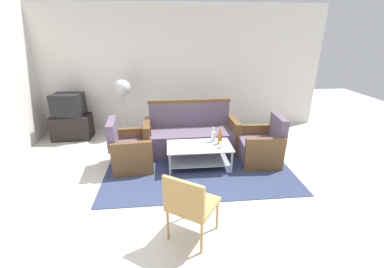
{
  "coord_description": "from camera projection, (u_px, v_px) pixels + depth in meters",
  "views": [
    {
      "loc": [
        -0.38,
        -3.0,
        2.21
      ],
      "look_at": [
        0.01,
        0.89,
        0.65
      ],
      "focal_mm": 24.04,
      "sensor_mm": 36.0,
      "label": 1
    }
  ],
  "objects": [
    {
      "name": "couch",
      "position": [
        191.0,
        135.0,
        5.06
      ],
      "size": [
        1.81,
        0.77,
        0.96
      ],
      "rotation": [
        0.0,
        0.0,
        3.16
      ],
      "color": "#5B4C60",
      "rests_on": "rug"
    },
    {
      "name": "bottle_brown",
      "position": [
        220.0,
        138.0,
        4.4
      ],
      "size": [
        0.08,
        0.08,
        0.28
      ],
      "color": "brown",
      "rests_on": "coffee_table"
    },
    {
      "name": "ground_plane",
      "position": [
        198.0,
        200.0,
        3.63
      ],
      "size": [
        14.0,
        14.0,
        0.0
      ],
      "primitive_type": "plane",
      "color": "beige"
    },
    {
      "name": "wicker_chair",
      "position": [
        189.0,
        203.0,
        2.77
      ],
      "size": [
        0.67,
        0.67,
        0.84
      ],
      "rotation": [
        0.0,
        0.0,
        -0.59
      ],
      "color": "#AD844C",
      "rests_on": "ground"
    },
    {
      "name": "coffee_table",
      "position": [
        199.0,
        153.0,
        4.42
      ],
      "size": [
        1.1,
        0.6,
        0.4
      ],
      "color": "silver",
      "rests_on": "rug"
    },
    {
      "name": "armchair_left",
      "position": [
        131.0,
        151.0,
        4.45
      ],
      "size": [
        0.75,
        0.81,
        0.85
      ],
      "rotation": [
        0.0,
        0.0,
        -1.49
      ],
      "color": "#5B4C60",
      "rests_on": "rug"
    },
    {
      "name": "television",
      "position": [
        68.0,
        105.0,
        5.48
      ],
      "size": [
        0.64,
        0.51,
        0.48
      ],
      "rotation": [
        0.0,
        0.0,
        3.03
      ],
      "color": "black",
      "rests_on": "tv_stand"
    },
    {
      "name": "cup",
      "position": [
        221.0,
        145.0,
        4.27
      ],
      "size": [
        0.08,
        0.08,
        0.1
      ],
      "primitive_type": "cylinder",
      "color": "silver",
      "rests_on": "coffee_table"
    },
    {
      "name": "wall_back",
      "position": [
        183.0,
        69.0,
        5.94
      ],
      "size": [
        6.52,
        0.12,
        2.8
      ],
      "color": "silver",
      "rests_on": "ground"
    },
    {
      "name": "armchair_right",
      "position": [
        261.0,
        147.0,
        4.62
      ],
      "size": [
        0.74,
        0.8,
        0.85
      ],
      "rotation": [
        0.0,
        0.0,
        1.51
      ],
      "color": "#5B4C60",
      "rests_on": "rug"
    },
    {
      "name": "rug",
      "position": [
        198.0,
        165.0,
        4.55
      ],
      "size": [
        3.13,
        2.16,
        0.01
      ],
      "primitive_type": "cube",
      "color": "#2D3856",
      "rests_on": "ground"
    },
    {
      "name": "tv_stand",
      "position": [
        72.0,
        127.0,
        5.66
      ],
      "size": [
        0.8,
        0.5,
        0.52
      ],
      "primitive_type": "cube",
      "color": "black",
      "rests_on": "ground"
    },
    {
      "name": "bottle_clear",
      "position": [
        213.0,
        136.0,
        4.49
      ],
      "size": [
        0.08,
        0.08,
        0.27
      ],
      "color": "silver",
      "rests_on": "coffee_table"
    },
    {
      "name": "pedestal_fan",
      "position": [
        123.0,
        91.0,
        5.53
      ],
      "size": [
        0.36,
        0.36,
        1.27
      ],
      "color": "#2D2D33",
      "rests_on": "ground"
    }
  ]
}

